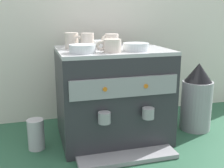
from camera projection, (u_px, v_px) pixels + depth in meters
The scene contains 12 objects.
ground_plane at pixel (112, 136), 1.53m from camera, with size 4.00×4.00×0.00m, color #28563D.
tiled_backsplash_wall at pixel (96, 33), 1.74m from camera, with size 2.80×0.03×1.07m, color silver.
espresso_machine at pixel (112, 95), 1.46m from camera, with size 0.55×0.53×0.48m.
ceramic_cup_0 at pixel (72, 41), 1.41m from camera, with size 0.07×0.11×0.08m.
ceramic_cup_1 at pixel (111, 41), 1.41m from camera, with size 0.08×0.10×0.07m.
ceramic_cup_2 at pixel (87, 41), 1.38m from camera, with size 0.11×0.06×0.08m.
ceramic_cup_3 at pixel (111, 46), 1.27m from camera, with size 0.12×0.08×0.06m.
ceramic_bowl_0 at pixel (136, 47), 1.33m from camera, with size 0.12×0.12×0.04m.
ceramic_bowl_1 at pixel (82, 49), 1.25m from camera, with size 0.12×0.12×0.04m.
ceramic_bowl_2 at pixel (98, 44), 1.47m from camera, with size 0.09×0.09×0.04m.
coffee_grinder at pixel (197, 98), 1.58m from camera, with size 0.17×0.17×0.39m.
milk_pitcher at pixel (36, 134), 1.37m from camera, with size 0.08×0.08×0.15m, color #B7B7BC.
Camera 1 is at (-0.39, -1.35, 0.65)m, focal length 44.67 mm.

